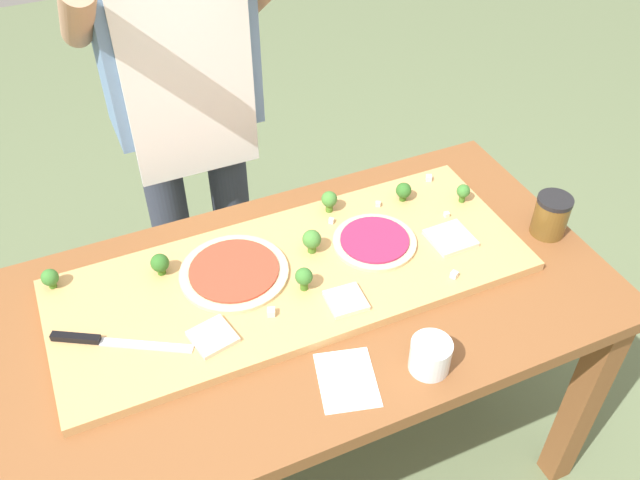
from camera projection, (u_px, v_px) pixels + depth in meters
The scene contains 26 objects.
ground_plane at pixel (302, 463), 2.13m from camera, with size 8.00×8.00×0.00m, color #60704C.
prep_table at pixel (297, 327), 1.69m from camera, with size 1.53×0.79×0.75m.
cutting_board at pixel (293, 276), 1.66m from camera, with size 1.16×0.45×0.03m, color tan.
chefs_knife at pixel (102, 341), 1.49m from camera, with size 0.28×0.18×0.02m.
pizza_whole_beet_magenta at pixel (375, 241), 1.73m from camera, with size 0.21×0.21×0.02m.
pizza_whole_tomato_red at pixel (234, 272), 1.64m from camera, with size 0.26×0.26×0.02m.
pizza_slice_near_right at pixel (450, 238), 1.74m from camera, with size 0.11×0.11×0.01m, color beige.
pizza_slice_far_right at pixel (346, 300), 1.58m from camera, with size 0.09×0.09×0.01m, color beige.
pizza_slice_center at pixel (213, 337), 1.50m from camera, with size 0.09×0.09×0.01m, color beige.
broccoli_floret_back_left at pixel (329, 200), 1.80m from camera, with size 0.04×0.04×0.06m.
broccoli_floret_center_right at pixel (463, 192), 1.84m from camera, with size 0.04×0.04×0.05m.
broccoli_floret_front_right at pixel (303, 277), 1.59m from camera, with size 0.04×0.04×0.06m.
broccoli_floret_front_mid at pixel (160, 263), 1.63m from camera, with size 0.04×0.04×0.06m.
broccoli_floret_back_mid at pixel (404, 191), 1.84m from camera, with size 0.04×0.04×0.05m.
broccoli_floret_front_left at pixel (50, 278), 1.60m from camera, with size 0.04×0.04×0.05m.
broccoli_floret_center_left at pixel (312, 240), 1.68m from camera, with size 0.05×0.05×0.06m.
cheese_crumble_a at pixel (271, 312), 1.55m from camera, with size 0.02×0.02×0.02m, color silver.
cheese_crumble_b at pixel (331, 221), 1.79m from camera, with size 0.01×0.01×0.01m, color white.
cheese_crumble_c at pixel (447, 214), 1.81m from camera, with size 0.01×0.01×0.01m, color silver.
cheese_crumble_d at pixel (429, 178), 1.92m from camera, with size 0.02×0.02×0.02m, color silver.
cheese_crumble_e at pixel (454, 275), 1.64m from camera, with size 0.02×0.02×0.02m, color white.
cheese_crumble_f at pixel (378, 204), 1.84m from camera, with size 0.01×0.01×0.01m, color silver.
flour_cup at pixel (430, 357), 1.45m from camera, with size 0.09×0.09×0.08m.
sauce_jar at pixel (551, 215), 1.76m from camera, with size 0.09×0.09×0.11m.
recipe_note at pixel (347, 380), 1.45m from camera, with size 0.12×0.16×0.00m, color white.
cook_center at pixel (183, 90), 1.87m from camera, with size 0.54×0.39×1.67m.
Camera 1 is at (-0.40, -1.04, 1.94)m, focal length 38.23 mm.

